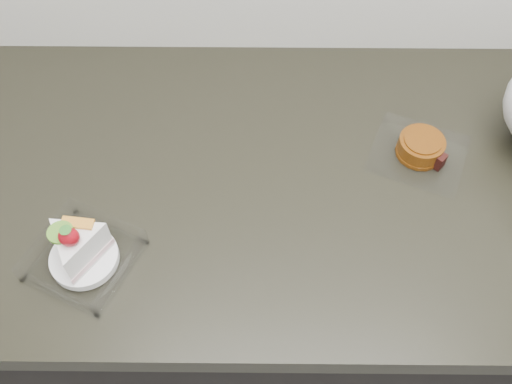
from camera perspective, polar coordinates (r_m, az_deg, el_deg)
counter at (r=1.34m, az=7.25°, el=-9.69°), size 2.04×0.64×0.90m
cake_tray at (r=0.87m, az=-17.07°, el=-5.77°), size 0.18×0.18×0.11m
mooncake_wrap at (r=1.00m, az=16.17°, el=4.20°), size 0.20×0.19×0.04m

